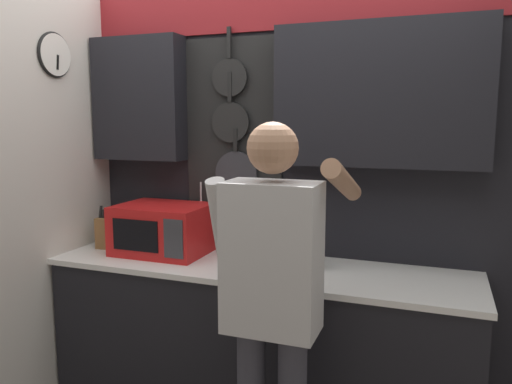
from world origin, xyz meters
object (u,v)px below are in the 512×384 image
microwave (163,229)px  person (273,288)px  knife_block (110,231)px  utensil_crock (311,251)px

microwave → person: person is taller
microwave → knife_block: bearing=179.9°
microwave → knife_block: (-0.37, 0.00, -0.04)m
knife_block → person: bearing=-25.3°
knife_block → person: 1.35m
utensil_crock → person: 0.58m
microwave → knife_block: microwave is taller
utensil_crock → knife_block: bearing=-179.9°
microwave → person: size_ratio=0.31×
utensil_crock → person: bearing=-91.5°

